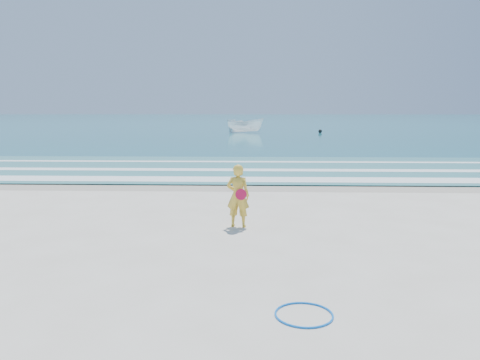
{
  "coord_description": "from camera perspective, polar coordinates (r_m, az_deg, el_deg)",
  "views": [
    {
      "loc": [
        0.93,
        -8.22,
        2.89
      ],
      "look_at": [
        0.52,
        4.0,
        1.0
      ],
      "focal_mm": 35.0,
      "sensor_mm": 36.0,
      "label": 1
    }
  ],
  "objects": [
    {
      "name": "foam_mid",
      "position": [
        21.63,
        -0.56,
        1.25
      ],
      "size": [
        400.0,
        0.9,
        0.01
      ],
      "primitive_type": "cube",
      "color": "white",
      "rests_on": "shallow"
    },
    {
      "name": "woman",
      "position": [
        11.39,
        -0.25,
        -1.93
      ],
      "size": [
        0.62,
        0.46,
        1.55
      ],
      "color": "gold",
      "rests_on": "ground"
    },
    {
      "name": "buoy",
      "position": [
        54.37,
        9.75,
        5.89
      ],
      "size": [
        0.43,
        0.43,
        0.43
      ],
      "primitive_type": "sphere",
      "color": "black",
      "rests_on": "ocean"
    },
    {
      "name": "ground",
      "position": [
        8.77,
        -4.35,
        -10.49
      ],
      "size": [
        400.0,
        400.0,
        0.0
      ],
      "primitive_type": "plane",
      "color": "silver",
      "rests_on": "ground"
    },
    {
      "name": "hoop",
      "position": [
        6.9,
        7.8,
        -15.93
      ],
      "size": [
        0.88,
        0.88,
        0.03
      ],
      "primitive_type": "torus",
      "rotation": [
        0.0,
        0.0,
        0.06
      ],
      "color": "blue",
      "rests_on": "ground"
    },
    {
      "name": "foam_near",
      "position": [
        18.76,
        -0.94,
        0.09
      ],
      "size": [
        400.0,
        1.4,
        0.01
      ],
      "primitive_type": "cube",
      "color": "white",
      "rests_on": "shallow"
    },
    {
      "name": "wet_sand",
      "position": [
        17.49,
        -1.15,
        -0.72
      ],
      "size": [
        400.0,
        2.4,
        0.0
      ],
      "primitive_type": "cube",
      "color": "#B2A893",
      "rests_on": "ground"
    },
    {
      "name": "ocean",
      "position": [
        113.26,
        1.47,
        7.34
      ],
      "size": [
        400.0,
        190.0,
        0.04
      ],
      "primitive_type": "cube",
      "color": "#19727F",
      "rests_on": "ground"
    },
    {
      "name": "foam_far",
      "position": [
        24.9,
        -0.23,
        2.25
      ],
      "size": [
        400.0,
        0.6,
        0.01
      ],
      "primitive_type": "cube",
      "color": "white",
      "rests_on": "shallow"
    },
    {
      "name": "shallow",
      "position": [
        22.43,
        -0.47,
        1.5
      ],
      "size": [
        400.0,
        10.0,
        0.01
      ],
      "primitive_type": "cube",
      "color": "#59B7AD",
      "rests_on": "ocean"
    },
    {
      "name": "boat",
      "position": [
        54.34,
        0.65,
        6.67
      ],
      "size": [
        4.43,
        1.99,
        1.66
      ],
      "primitive_type": "imported",
      "rotation": [
        0.0,
        0.0,
        1.48
      ],
      "color": "white",
      "rests_on": "ocean"
    }
  ]
}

